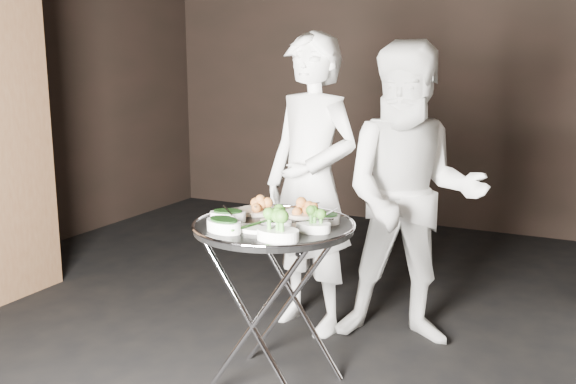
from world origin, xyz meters
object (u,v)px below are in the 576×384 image
at_px(tray_stand, 274,299).
at_px(waiter_right, 411,197).
at_px(serving_tray, 274,226).
at_px(waiter_left, 311,185).

relative_size(tray_stand, waiter_right, 0.48).
bearing_deg(tray_stand, waiter_right, 62.45).
xyz_separation_m(tray_stand, serving_tray, (-0.00, 0.00, 0.36)).
height_order(waiter_left, waiter_right, waiter_left).
distance_m(tray_stand, waiter_right, 1.00).
height_order(tray_stand, waiter_left, waiter_left).
distance_m(tray_stand, waiter_left, 0.87).
distance_m(serving_tray, waiter_right, 0.92).
relative_size(tray_stand, serving_tray, 1.06).
distance_m(serving_tray, waiter_left, 0.77).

